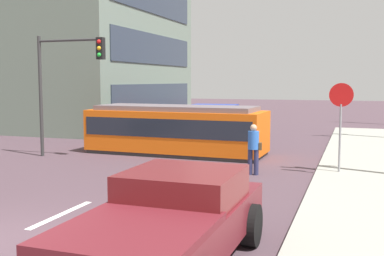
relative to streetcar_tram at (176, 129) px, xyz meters
The scene contains 15 objects.
ground_plane 1.95m from the streetcar_tram, 61.48° to the right, with size 120.00×120.00×0.00m, color #4C3841.
sidewalk_curb_right 9.38m from the streetcar_tram, 35.65° to the right, with size 3.20×36.00×0.14m, color #9E9C91.
lane_stripe_1 9.53m from the streetcar_tram, 85.27° to the right, with size 0.16×2.40×0.01m, color silver.
lane_stripe_2 5.59m from the streetcar_tram, 81.83° to the right, with size 0.16×2.40×0.01m, color silver.
lane_stripe_3 6.14m from the streetcar_tram, 82.59° to the left, with size 0.16×2.40×0.01m, color silver.
lane_stripe_4 12.07m from the streetcar_tram, 86.28° to the left, with size 0.16×2.40×0.01m, color silver.
corner_building 17.42m from the streetcar_tram, 141.08° to the left, with size 14.33×14.16×16.00m.
streetcar_tram is the anchor object (origin of this frame).
city_bus 5.03m from the streetcar_tram, 94.00° to the left, with size 2.64×5.61×1.75m.
pedestrian_crossing 5.25m from the streetcar_tram, 39.90° to the right, with size 0.46×0.36×1.67m.
pickup_truck_parked 12.28m from the streetcar_tram, 69.21° to the right, with size 2.32×5.02×1.55m.
parked_sedan_mid 5.71m from the streetcar_tram, 135.93° to the left, with size 2.17×4.06×1.19m.
parked_sedan_far 11.62m from the streetcar_tram, 110.94° to the left, with size 2.11×4.26×1.19m.
stop_sign 7.29m from the streetcar_tram, 21.45° to the right, with size 0.76×0.07×2.88m.
traffic_light_mast 5.06m from the streetcar_tram, 148.06° to the right, with size 3.03×0.33×4.88m.
Camera 1 is at (6.37, -7.09, 3.10)m, focal length 44.18 mm.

